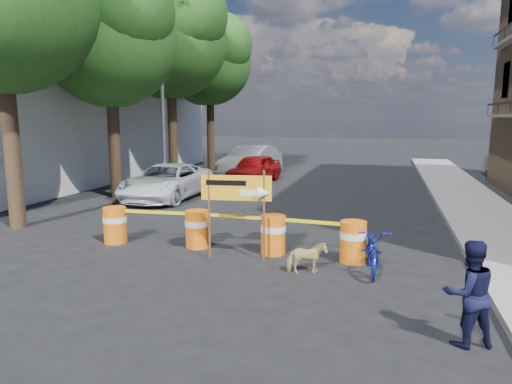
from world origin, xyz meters
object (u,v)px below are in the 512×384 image
Objects in this scene: sedan_red at (254,169)px; dog at (307,258)px; sedan_silver at (251,162)px; bicycle at (374,228)px; barrel_far_right at (353,241)px; barrel_mid_left at (197,228)px; pedestrian at (469,293)px; barrel_far_left at (115,224)px; barrel_mid_right at (273,234)px; suv_white at (167,182)px; detour_sign at (246,195)px.

dog is at bearing -61.33° from sedan_red.
sedan_silver reaches higher than dog.
bicycle is 2.32× the size of dog.
barrel_mid_left is at bearing 178.06° from barrel_far_right.
barrel_mid_left is at bearing 45.11° from dog.
pedestrian is (5.46, -3.40, 0.27)m from barrel_mid_left.
pedestrian is 0.38× the size of sedan_red.
pedestrian reaches higher than barrel_far_left.
barrel_mid_right is 1.17× the size of dog.
dog is (2.85, -1.14, -0.15)m from barrel_mid_left.
suv_white is (-1.59, 5.98, 0.19)m from barrel_far_left.
bicycle is at bearing -85.31° from pedestrian.
pedestrian is at bearing -42.30° from detour_sign.
pedestrian reaches higher than barrel_mid_right.
barrel_mid_right reaches higher than dog.
pedestrian is at bearing -56.60° from sedan_silver.
detour_sign is 11.95m from sedan_red.
barrel_far_left is at bearing 55.99° from dog.
suv_white is 0.96× the size of sedan_silver.
detour_sign reaches higher than bicycle.
sedan_silver reaches higher than barrel_mid_right.
pedestrian is 0.31× the size of suv_white.
barrel_mid_left is 11.02m from sedan_red.
suv_white is at bearing 141.35° from barrel_far_right.
sedan_red is (-5.83, 11.48, -0.23)m from bicycle.
barrel_mid_left is 0.45× the size of detour_sign.
suv_white reaches higher than barrel_mid_right.
barrel_mid_right is at bearing 2.29° from barrel_far_left.
bicycle is at bearing -14.58° from barrel_mid_right.
detour_sign is (3.55, -0.44, 0.99)m from barrel_far_left.
detour_sign is at bearing -66.58° from sedan_silver.
bicycle is at bearing -56.51° from sedan_silver.
detour_sign reaches higher than barrel_far_left.
barrel_far_right is 2.52m from detour_sign.
dog is 0.16× the size of sedan_silver.
barrel_mid_left is 0.19× the size of suv_white.
bicycle reaches higher than barrel_mid_left.
barrel_mid_right is at bearing 44.31° from detour_sign.
barrel_mid_left is 6.89m from suv_white.
pedestrian is 0.30× the size of sedan_silver.
sedan_red is at bearing -61.54° from sedan_silver.
dog is at bearing -10.84° from barrel_far_left.
dog is at bearing -27.57° from detour_sign.
barrel_far_right is (5.82, 0.06, 0.00)m from barrel_far_left.
suv_white is (-7.83, 6.40, -0.23)m from bicycle.
barrel_mid_right is at bearing -63.96° from sedan_silver.
barrel_far_left is 6.27m from bicycle.
dog is 0.16× the size of suv_white.
barrel_mid_left is 3.07m from dog.
barrel_far_right is at bearing -56.00° from sedan_red.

